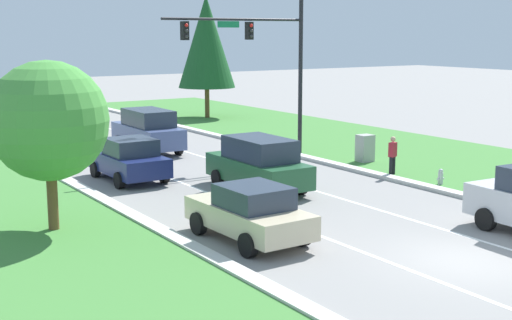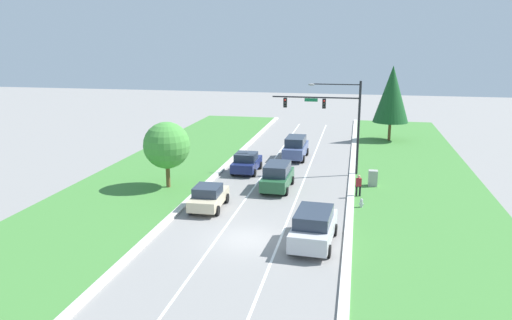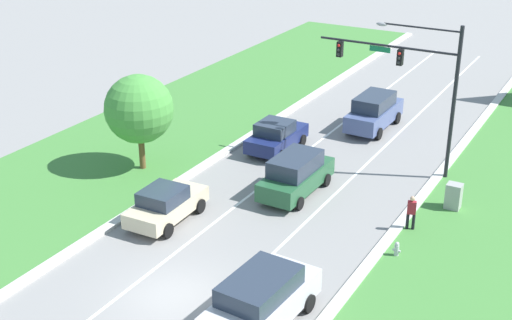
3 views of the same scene
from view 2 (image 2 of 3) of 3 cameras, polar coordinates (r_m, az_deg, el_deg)
name	(u,v)px [view 2 (image 2 of 3)]	position (r m, az deg, el deg)	size (l,w,h in m)	color
ground_plane	(248,239)	(29.13, -0.88, -9.06)	(160.00, 160.00, 0.00)	gray
curb_strip_right	(348,246)	(28.52, 10.43, -9.65)	(0.50, 90.00, 0.15)	beige
curb_strip_left	(156,231)	(30.74, -11.33, -7.94)	(0.50, 90.00, 0.15)	beige
grass_verge_right	(447,255)	(28.98, 21.02, -10.07)	(10.00, 90.00, 0.08)	#427F38
grass_verge_left	(77,225)	(33.07, -19.81, -7.00)	(10.00, 90.00, 0.08)	#427F38
lane_stripe_inner_left	(218,237)	(29.55, -4.34, -8.76)	(0.14, 81.00, 0.01)	white
lane_stripe_inner_right	(279,242)	(28.83, 2.66, -9.32)	(0.14, 81.00, 0.01)	white
traffic_signal_mast	(334,113)	(42.27, 8.89, 5.37)	(7.38, 0.41, 7.93)	black
navy_sedan	(247,162)	(43.08, -1.09, -0.29)	(2.15, 4.22, 1.75)	navy
forest_suv	(277,176)	(38.26, 2.46, -1.85)	(2.16, 4.87, 2.03)	#235633
silver_suv	(314,227)	(28.30, 6.62, -7.57)	(2.51, 5.16, 2.03)	silver
champagne_sedan	(209,197)	(34.06, -5.44, -4.21)	(2.16, 4.33, 1.66)	beige
slate_blue_suv	(296,147)	(48.13, 4.56, 1.45)	(2.16, 5.04, 2.16)	#475684
utility_cabinet	(373,179)	(39.95, 13.21, -2.08)	(0.70, 0.60, 1.32)	#9E9E99
pedestrian	(359,185)	(37.02, 11.64, -2.80)	(0.43, 0.33, 1.69)	black
fire_hydrant	(361,203)	(34.85, 11.95, -4.89)	(0.34, 0.20, 0.70)	#B7B7BC
conifer_near_right_tree	(392,94)	(57.78, 15.26, 7.28)	(3.92, 3.92, 8.44)	brown
oak_near_left_tree	(167,145)	(38.55, -10.17, 1.66)	(3.57, 3.57, 5.17)	brown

